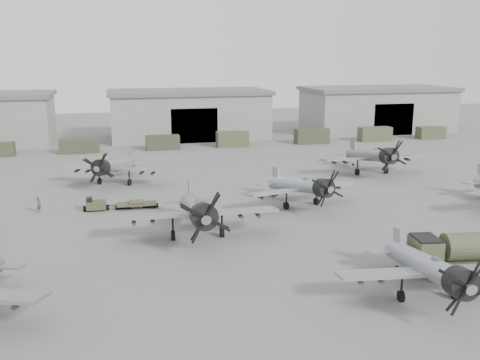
# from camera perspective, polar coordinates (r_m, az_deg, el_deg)

# --- Properties ---
(ground) EXTENTS (220.00, 220.00, 0.00)m
(ground) POSITION_cam_1_polar(r_m,az_deg,el_deg) (41.54, 7.16, -8.13)
(ground) COLOR #575654
(ground) RESTS_ON ground
(hangar_center) EXTENTS (29.00, 14.80, 8.70)m
(hangar_center) POSITION_cam_1_polar(r_m,az_deg,el_deg) (99.61, -5.50, 7.05)
(hangar_center) COLOR gray
(hangar_center) RESTS_ON ground
(hangar_right) EXTENTS (29.00, 14.80, 8.70)m
(hangar_right) POSITION_cam_1_polar(r_m,az_deg,el_deg) (111.50, 14.38, 7.36)
(hangar_right) COLOR gray
(hangar_right) RESTS_ON ground
(support_truck_2) EXTENTS (6.03, 2.20, 2.19)m
(support_truck_2) POSITION_cam_1_polar(r_m,az_deg,el_deg) (87.34, -16.75, 3.51)
(support_truck_2) COLOR #363C27
(support_truck_2) RESTS_ON ground
(support_truck_3) EXTENTS (5.37, 2.20, 2.29)m
(support_truck_3) POSITION_cam_1_polar(r_m,az_deg,el_deg) (87.56, -8.25, 3.99)
(support_truck_3) COLOR #363925
(support_truck_3) RESTS_ON ground
(support_truck_4) EXTENTS (5.25, 2.20, 2.51)m
(support_truck_4) POSITION_cam_1_polar(r_m,az_deg,el_deg) (89.35, -0.81, 4.38)
(support_truck_4) COLOR #43472F
(support_truck_4) RESTS_ON ground
(support_truck_5) EXTENTS (5.81, 2.20, 2.57)m
(support_truck_5) POSITION_cam_1_polar(r_m,az_deg,el_deg) (93.44, 7.66, 4.68)
(support_truck_5) COLOR #373B26
(support_truck_5) RESTS_ON ground
(support_truck_6) EXTENTS (5.80, 2.20, 2.44)m
(support_truck_6) POSITION_cam_1_polar(r_m,az_deg,el_deg) (98.39, 14.19, 4.78)
(support_truck_6) COLOR #434A30
(support_truck_6) RESTS_ON ground
(support_truck_7) EXTENTS (5.06, 2.20, 2.18)m
(support_truck_7) POSITION_cam_1_polar(r_m,az_deg,el_deg) (104.07, 19.67, 4.79)
(support_truck_7) COLOR #45472E
(support_truck_7) RESTS_ON ground
(aircraft_near_1) EXTENTS (11.80, 10.62, 4.69)m
(aircraft_near_1) POSITION_cam_1_polar(r_m,az_deg,el_deg) (35.57, 19.72, -8.91)
(aircraft_near_1) COLOR #989BA0
(aircraft_near_1) RESTS_ON ground
(aircraft_mid_1) EXTENTS (13.67, 12.30, 5.48)m
(aircraft_mid_1) POSITION_cam_1_polar(r_m,az_deg,el_deg) (44.43, -4.56, -3.24)
(aircraft_mid_1) COLOR gray
(aircraft_mid_1) RESTS_ON ground
(aircraft_mid_2) EXTENTS (12.04, 10.84, 4.79)m
(aircraft_mid_2) POSITION_cam_1_polar(r_m,az_deg,el_deg) (53.92, 6.70, -0.66)
(aircraft_mid_2) COLOR #9A9EA3
(aircraft_mid_2) RESTS_ON ground
(aircraft_far_0) EXTENTS (12.12, 10.95, 4.91)m
(aircraft_far_0) POSITION_cam_1_polar(r_m,az_deg,el_deg) (64.46, -13.37, 1.42)
(aircraft_far_0) COLOR #9B9EA3
(aircraft_far_0) RESTS_ON ground
(aircraft_far_1) EXTENTS (13.34, 12.00, 5.37)m
(aircraft_far_1) POSITION_cam_1_polar(r_m,az_deg,el_deg) (70.37, 14.02, 2.53)
(aircraft_far_1) COLOR gray
(aircraft_far_1) RESTS_ON ground
(fuel_tanker) EXTENTS (7.68, 3.44, 2.86)m
(fuel_tanker) POSITION_cam_1_polar(r_m,az_deg,el_deg) (41.16, 22.62, -6.86)
(fuel_tanker) COLOR #42462D
(fuel_tanker) RESTS_ON ground
(tug_trailer) EXTENTS (6.88, 1.60, 1.38)m
(tug_trailer) POSITION_cam_1_polar(r_m,az_deg,el_deg) (54.59, -13.52, -2.58)
(tug_trailer) COLOR #403F2A
(tug_trailer) RESTS_ON ground
(ground_crew) EXTENTS (0.60, 0.70, 1.64)m
(ground_crew) POSITION_cam_1_polar(r_m,az_deg,el_deg) (55.66, -20.67, -2.45)
(ground_crew) COLOR #45472E
(ground_crew) RESTS_ON ground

